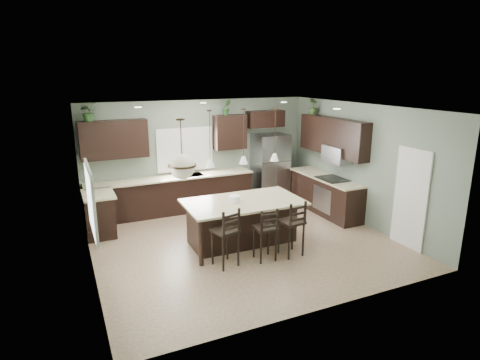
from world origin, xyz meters
name	(u,v)px	position (x,y,z in m)	size (l,w,h in m)	color
ground	(244,242)	(0.00, 0.00, 0.00)	(6.00, 6.00, 0.00)	#9E8466
pantry_door	(411,199)	(2.98, -1.55, 1.02)	(0.04, 0.82, 2.04)	white
window_back	(185,150)	(-0.40, 2.73, 1.55)	(1.35, 0.02, 1.00)	white
window_left	(90,201)	(-2.98, -0.80, 1.55)	(0.02, 1.10, 1.00)	white
left_return_cabs	(99,215)	(-2.70, 1.70, 0.45)	(0.60, 0.90, 0.90)	black
left_return_countertop	(98,194)	(-2.68, 1.70, 0.92)	(0.66, 0.96, 0.04)	beige
back_lower_cabs	(173,195)	(-0.85, 2.45, 0.45)	(4.20, 0.60, 0.90)	black
back_countertop	(172,178)	(-0.85, 2.43, 0.92)	(4.20, 0.66, 0.04)	beige
sink_inset	(189,175)	(-0.40, 2.43, 0.94)	(0.70, 0.45, 0.01)	gray
faucet	(189,170)	(-0.40, 2.40, 1.08)	(0.02, 0.02, 0.28)	silver
back_upper_left	(114,140)	(-2.15, 2.58, 1.95)	(1.55, 0.34, 0.90)	black
back_upper_right	(230,132)	(0.80, 2.58, 1.95)	(0.85, 0.34, 0.90)	black
fridge_header	(265,119)	(1.85, 2.58, 2.25)	(1.05, 0.34, 0.45)	black
right_lower_cabs	(325,195)	(2.70, 0.87, 0.45)	(0.60, 2.35, 0.90)	black
right_countertop	(325,177)	(2.68, 0.87, 0.92)	(0.66, 2.35, 0.04)	beige
cooktop	(332,179)	(2.68, 0.60, 0.94)	(0.58, 0.75, 0.02)	black
wall_oven_front	(322,199)	(2.40, 0.60, 0.45)	(0.01, 0.72, 0.60)	gray
right_upper_cabs	(333,136)	(2.83, 0.87, 1.95)	(0.34, 2.35, 0.90)	black
microwave	(337,154)	(2.78, 0.60, 1.55)	(0.40, 0.75, 0.40)	gray
refrigerator	(270,167)	(1.92, 2.39, 0.93)	(0.90, 0.74, 1.85)	#96979E
kitchen_island	(243,222)	(-0.02, -0.04, 0.46)	(2.40, 1.36, 0.92)	black
serving_dish	(234,199)	(-0.22, -0.04, 0.99)	(0.24, 0.24, 0.14)	white
bar_stool_left	(225,237)	(-0.75, -0.82, 0.57)	(0.42, 0.42, 1.14)	black
bar_stool_center	(265,234)	(0.03, -0.90, 0.53)	(0.39, 0.39, 1.06)	black
bar_stool_right	(291,228)	(0.58, -0.93, 0.56)	(0.42, 0.42, 1.13)	black
pendant_left	(210,139)	(-0.72, -0.03, 2.25)	(0.17, 0.17, 1.10)	white
pendant_center	(244,137)	(-0.02, -0.04, 2.25)	(0.17, 0.17, 1.10)	white
pendant_right	(275,135)	(0.68, -0.05, 2.25)	(0.17, 0.17, 1.10)	silver
chandelier	(181,149)	(-1.62, -1.22, 2.33)	(0.44, 0.44, 0.95)	#F3E8C7
plant_back_left	(89,112)	(-2.65, 2.55, 2.62)	(0.40, 0.34, 0.44)	#24481F
plant_back_right	(227,107)	(0.70, 2.55, 2.60)	(0.22, 0.18, 0.40)	#2A5324
plant_right_wall	(313,107)	(2.80, 1.74, 2.61)	(0.23, 0.23, 0.41)	#335123
room_shell	(244,164)	(0.00, 0.00, 1.70)	(6.00, 6.00, 6.00)	slate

